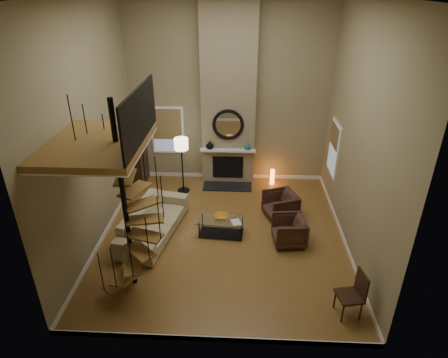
{
  "coord_description": "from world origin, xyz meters",
  "views": [
    {
      "loc": [
        0.42,
        -8.03,
        5.76
      ],
      "look_at": [
        0.0,
        0.4,
        1.4
      ],
      "focal_mm": 30.95,
      "sensor_mm": 36.0,
      "label": 1
    }
  ],
  "objects_px": {
    "armchair_far": "(292,231)",
    "coffee_table": "(221,225)",
    "hutch": "(137,154)",
    "floor_lamp": "(181,148)",
    "sofa": "(153,220)",
    "armchair_near": "(283,205)",
    "side_chair": "(354,292)",
    "accent_lamp": "(272,177)"
  },
  "relations": [
    {
      "from": "sofa",
      "to": "armchair_far",
      "type": "height_order",
      "value": "sofa"
    },
    {
      "from": "accent_lamp",
      "to": "floor_lamp",
      "type": "bearing_deg",
      "value": -167.87
    },
    {
      "from": "sofa",
      "to": "armchair_near",
      "type": "distance_m",
      "value": 3.47
    },
    {
      "from": "floor_lamp",
      "to": "accent_lamp",
      "type": "xyz_separation_m",
      "value": [
        2.73,
        0.59,
        -1.16
      ]
    },
    {
      "from": "armchair_far",
      "to": "accent_lamp",
      "type": "relative_size",
      "value": 1.6
    },
    {
      "from": "coffee_table",
      "to": "accent_lamp",
      "type": "height_order",
      "value": "accent_lamp"
    },
    {
      "from": "sofa",
      "to": "armchair_near",
      "type": "bearing_deg",
      "value": -62.92
    },
    {
      "from": "hutch",
      "to": "floor_lamp",
      "type": "xyz_separation_m",
      "value": [
        1.47,
        -0.53,
        0.46
      ]
    },
    {
      "from": "side_chair",
      "to": "sofa",
      "type": "bearing_deg",
      "value": 150.87
    },
    {
      "from": "armchair_near",
      "to": "coffee_table",
      "type": "relative_size",
      "value": 0.66
    },
    {
      "from": "accent_lamp",
      "to": "side_chair",
      "type": "bearing_deg",
      "value": -77.22
    },
    {
      "from": "armchair_near",
      "to": "armchair_far",
      "type": "height_order",
      "value": "armchair_near"
    },
    {
      "from": "coffee_table",
      "to": "side_chair",
      "type": "distance_m",
      "value": 3.64
    },
    {
      "from": "sofa",
      "to": "coffee_table",
      "type": "xyz_separation_m",
      "value": [
        1.71,
        0.05,
        -0.11
      ]
    },
    {
      "from": "accent_lamp",
      "to": "hutch",
      "type": "bearing_deg",
      "value": -179.23
    },
    {
      "from": "hutch",
      "to": "armchair_near",
      "type": "distance_m",
      "value": 4.77
    },
    {
      "from": "sofa",
      "to": "floor_lamp",
      "type": "bearing_deg",
      "value": -0.07
    },
    {
      "from": "coffee_table",
      "to": "accent_lamp",
      "type": "xyz_separation_m",
      "value": [
        1.45,
        2.81,
        -0.03
      ]
    },
    {
      "from": "armchair_near",
      "to": "side_chair",
      "type": "bearing_deg",
      "value": -3.48
    },
    {
      "from": "coffee_table",
      "to": "side_chair",
      "type": "bearing_deg",
      "value": -43.06
    },
    {
      "from": "floor_lamp",
      "to": "side_chair",
      "type": "relative_size",
      "value": 1.77
    },
    {
      "from": "sofa",
      "to": "coffee_table",
      "type": "bearing_deg",
      "value": -77.74
    },
    {
      "from": "armchair_near",
      "to": "floor_lamp",
      "type": "distance_m",
      "value": 3.34
    },
    {
      "from": "sofa",
      "to": "armchair_near",
      "type": "height_order",
      "value": "sofa"
    },
    {
      "from": "armchair_near",
      "to": "accent_lamp",
      "type": "xyz_separation_m",
      "value": [
        -0.17,
        1.87,
        -0.1
      ]
    },
    {
      "from": "floor_lamp",
      "to": "accent_lamp",
      "type": "relative_size",
      "value": 3.55
    },
    {
      "from": "floor_lamp",
      "to": "accent_lamp",
      "type": "distance_m",
      "value": 3.03
    },
    {
      "from": "sofa",
      "to": "coffee_table",
      "type": "height_order",
      "value": "sofa"
    },
    {
      "from": "floor_lamp",
      "to": "sofa",
      "type": "bearing_deg",
      "value": -100.68
    },
    {
      "from": "armchair_near",
      "to": "armchair_far",
      "type": "xyz_separation_m",
      "value": [
        0.12,
        -1.2,
        0.0
      ]
    },
    {
      "from": "side_chair",
      "to": "armchair_far",
      "type": "bearing_deg",
      "value": 112.47
    },
    {
      "from": "armchair_near",
      "to": "accent_lamp",
      "type": "bearing_deg",
      "value": 164.71
    },
    {
      "from": "hutch",
      "to": "side_chair",
      "type": "xyz_separation_m",
      "value": [
        5.41,
        -5.23,
        -0.42
      ]
    },
    {
      "from": "hutch",
      "to": "floor_lamp",
      "type": "relative_size",
      "value": 1.16
    },
    {
      "from": "hutch",
      "to": "floor_lamp",
      "type": "distance_m",
      "value": 1.63
    },
    {
      "from": "armchair_near",
      "to": "accent_lamp",
      "type": "height_order",
      "value": "armchair_near"
    },
    {
      "from": "sofa",
      "to": "accent_lamp",
      "type": "height_order",
      "value": "sofa"
    },
    {
      "from": "armchair_far",
      "to": "coffee_table",
      "type": "xyz_separation_m",
      "value": [
        -1.74,
        0.26,
        -0.07
      ]
    },
    {
      "from": "armchair_far",
      "to": "side_chair",
      "type": "relative_size",
      "value": 0.8
    },
    {
      "from": "armchair_far",
      "to": "armchair_near",
      "type": "bearing_deg",
      "value": -179.99
    },
    {
      "from": "armchair_far",
      "to": "sofa",
      "type": "bearing_deg",
      "value": -99.18
    },
    {
      "from": "hutch",
      "to": "coffee_table",
      "type": "height_order",
      "value": "hutch"
    }
  ]
}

